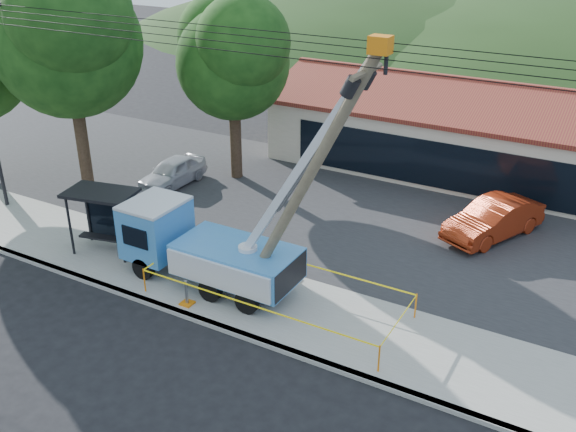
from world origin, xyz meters
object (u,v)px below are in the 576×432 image
at_px(utility_truck, 205,245).
at_px(leaning_pole, 310,175).
at_px(bus_shelter, 105,206).
at_px(car_silver, 174,187).
at_px(car_red, 491,238).

relative_size(utility_truck, leaning_pole, 1.06).
bearing_deg(utility_truck, bus_shelter, 179.09).
height_order(utility_truck, bus_shelter, utility_truck).
height_order(car_silver, car_red, car_red).
xyz_separation_m(leaning_pole, car_red, (3.83, 8.66, -5.04)).
xyz_separation_m(utility_truck, car_silver, (-6.66, 6.43, -1.58)).
relative_size(utility_truck, car_silver, 2.44).
xyz_separation_m(bus_shelter, car_silver, (-1.98, 6.36, -1.98)).
relative_size(leaning_pole, bus_shelter, 3.14).
height_order(utility_truck, leaning_pole, utility_truck).
bearing_deg(bus_shelter, leaning_pole, -13.30).
bearing_deg(car_silver, bus_shelter, -72.95).
xyz_separation_m(car_silver, car_red, (14.60, 2.14, 0.00)).
height_order(bus_shelter, car_red, bus_shelter).
distance_m(utility_truck, bus_shelter, 4.70).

